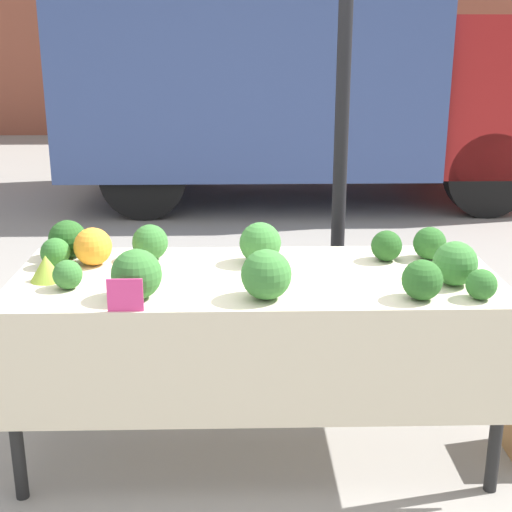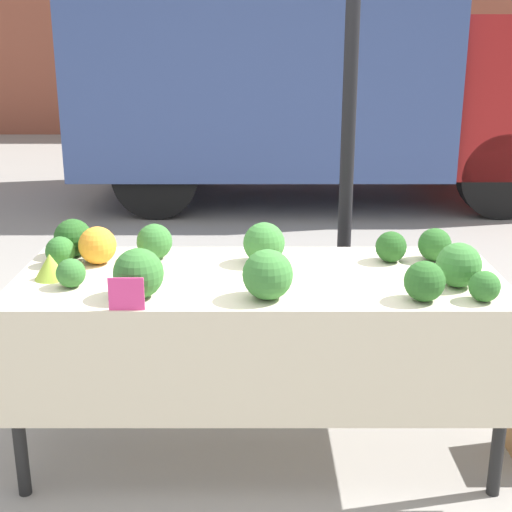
{
  "view_description": "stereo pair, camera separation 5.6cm",
  "coord_description": "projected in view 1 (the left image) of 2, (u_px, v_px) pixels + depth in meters",
  "views": [
    {
      "loc": [
        -0.07,
        -2.7,
        1.71
      ],
      "look_at": [
        0.0,
        0.0,
        0.87
      ],
      "focal_mm": 50.0,
      "sensor_mm": 36.0,
      "label": 1
    },
    {
      "loc": [
        -0.01,
        -2.7,
        1.71
      ],
      "look_at": [
        0.0,
        0.0,
        0.87
      ],
      "focal_mm": 50.0,
      "sensor_mm": 36.0,
      "label": 2
    }
  ],
  "objects": [
    {
      "name": "broccoli_head_11",
      "position": [
        150.0,
        242.0,
        3.03
      ],
      "size": [
        0.15,
        0.15,
        0.15
      ],
      "color": "#336B2D",
      "rests_on": "market_table"
    },
    {
      "name": "broccoli_head_1",
      "position": [
        422.0,
        280.0,
        2.57
      ],
      "size": [
        0.15,
        0.15,
        0.15
      ],
      "color": "#285B23",
      "rests_on": "market_table"
    },
    {
      "name": "broccoli_head_2",
      "position": [
        387.0,
        246.0,
        3.02
      ],
      "size": [
        0.13,
        0.13,
        0.13
      ],
      "color": "#23511E",
      "rests_on": "market_table"
    },
    {
      "name": "broccoli_head_8",
      "position": [
        266.0,
        275.0,
        2.58
      ],
      "size": [
        0.19,
        0.19,
        0.19
      ],
      "color": "#387533",
      "rests_on": "market_table"
    },
    {
      "name": "broccoli_head_6",
      "position": [
        260.0,
        243.0,
        2.98
      ],
      "size": [
        0.18,
        0.18,
        0.18
      ],
      "color": "#387533",
      "rests_on": "market_table"
    },
    {
      "name": "romanesco_head",
      "position": [
        46.0,
        268.0,
        2.78
      ],
      "size": [
        0.13,
        0.13,
        0.1
      ],
      "color": "#93B238",
      "rests_on": "market_table"
    },
    {
      "name": "broccoli_head_10",
      "position": [
        481.0,
        284.0,
        2.58
      ],
      "size": [
        0.11,
        0.11,
        0.11
      ],
      "color": "#2D6628",
      "rests_on": "market_table"
    },
    {
      "name": "price_sign",
      "position": [
        125.0,
        295.0,
        2.47
      ],
      "size": [
        0.13,
        0.01,
        0.12
      ],
      "color": "#E53D84",
      "rests_on": "market_table"
    },
    {
      "name": "orange_cauliflower",
      "position": [
        93.0,
        247.0,
        2.96
      ],
      "size": [
        0.16,
        0.16,
        0.16
      ],
      "color": "orange",
      "rests_on": "market_table"
    },
    {
      "name": "ground_plane",
      "position": [
        256.0,
        446.0,
        3.09
      ],
      "size": [
        40.0,
        40.0,
        0.0
      ],
      "primitive_type": "plane",
      "color": "gray"
    },
    {
      "name": "tent_pole",
      "position": [
        341.0,
        147.0,
        3.52
      ],
      "size": [
        0.07,
        0.07,
        2.35
      ],
      "color": "black",
      "rests_on": "ground_plane"
    },
    {
      "name": "market_table",
      "position": [
        256.0,
        304.0,
        2.83
      ],
      "size": [
        1.94,
        0.78,
        0.79
      ],
      "color": "beige",
      "rests_on": "ground_plane"
    },
    {
      "name": "broccoli_head_0",
      "position": [
        137.0,
        274.0,
        2.58
      ],
      "size": [
        0.19,
        0.19,
        0.19
      ],
      "color": "#336B2D",
      "rests_on": "market_table"
    },
    {
      "name": "broccoli_head_3",
      "position": [
        55.0,
        253.0,
        2.94
      ],
      "size": [
        0.12,
        0.12,
        0.12
      ],
      "color": "#2D6628",
      "rests_on": "market_table"
    },
    {
      "name": "broccoli_head_7",
      "position": [
        68.0,
        239.0,
        3.06
      ],
      "size": [
        0.16,
        0.16,
        0.16
      ],
      "color": "#23511E",
      "rests_on": "market_table"
    },
    {
      "name": "parked_truck",
      "position": [
        289.0,
        71.0,
        7.39
      ],
      "size": [
        4.85,
        2.18,
        2.46
      ],
      "color": "#384C84",
      "rests_on": "ground_plane"
    },
    {
      "name": "broccoli_head_4",
      "position": [
        455.0,
        264.0,
        2.72
      ],
      "size": [
        0.17,
        0.17,
        0.17
      ],
      "color": "#387533",
      "rests_on": "market_table"
    },
    {
      "name": "broccoli_head_5",
      "position": [
        68.0,
        275.0,
        2.69
      ],
      "size": [
        0.11,
        0.11,
        0.11
      ],
      "color": "#336B2D",
      "rests_on": "market_table"
    },
    {
      "name": "broccoli_head_9",
      "position": [
        430.0,
        243.0,
        3.04
      ],
      "size": [
        0.14,
        0.14,
        0.14
      ],
      "color": "#285B23",
      "rests_on": "market_table"
    }
  ]
}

